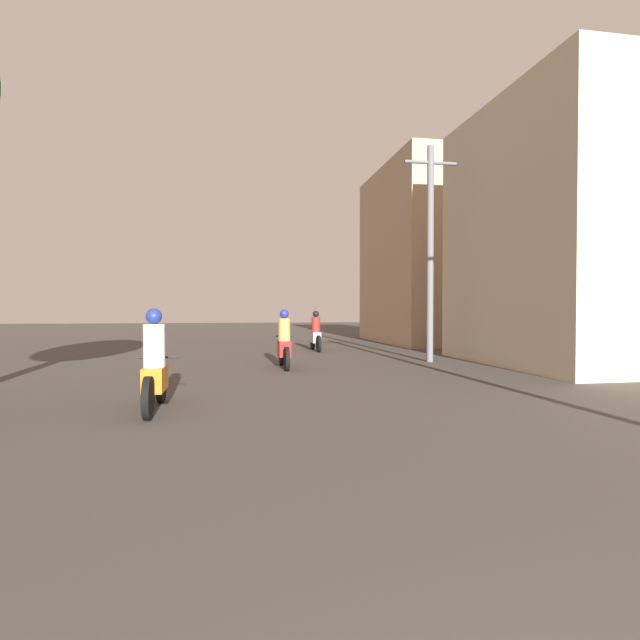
% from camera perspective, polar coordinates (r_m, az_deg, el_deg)
% --- Properties ---
extents(motorcycle_orange, '(0.60, 1.95, 1.57)m').
position_cam_1_polar(motorcycle_orange, '(8.06, -18.36, -5.42)').
color(motorcycle_orange, black).
rests_on(motorcycle_orange, ground_plane).
extents(motorcycle_red, '(0.60, 1.96, 1.56)m').
position_cam_1_polar(motorcycle_red, '(13.26, -4.13, -2.79)').
color(motorcycle_red, black).
rests_on(motorcycle_red, ground_plane).
extents(motorcycle_silver, '(0.60, 2.01, 1.51)m').
position_cam_1_polar(motorcycle_silver, '(18.78, -0.51, -1.68)').
color(motorcycle_silver, black).
rests_on(motorcycle_silver, ground_plane).
extents(building_right_near, '(4.51, 6.69, 7.33)m').
position_cam_1_polar(building_right_near, '(15.85, 26.44, 8.73)').
color(building_right_near, beige).
rests_on(building_right_near, ground_plane).
extents(building_right_far, '(5.23, 7.99, 8.24)m').
position_cam_1_polar(building_right_far, '(24.64, 12.89, 7.14)').
color(building_right_far, tan).
rests_on(building_right_far, ground_plane).
extents(utility_pole_far, '(1.60, 0.20, 6.39)m').
position_cam_1_polar(utility_pole_far, '(15.26, 12.48, 7.95)').
color(utility_pole_far, slate).
rests_on(utility_pole_far, ground_plane).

